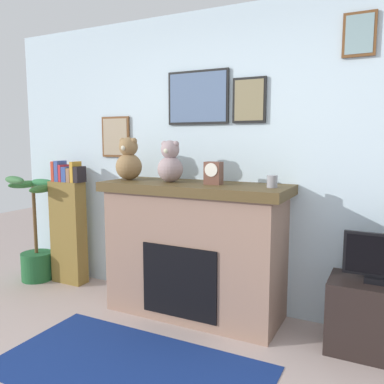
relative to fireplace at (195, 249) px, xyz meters
The scene contains 11 objects.
back_wall 0.88m from the fireplace, 43.89° to the left, with size 5.20×0.15×2.60m.
fireplace is the anchor object (origin of this frame).
bookshelf 1.51m from the fireplace, behind, with size 0.39×0.16×1.28m.
potted_plant 1.90m from the fireplace, behind, with size 0.46×0.51×1.13m.
tv_stand 1.46m from the fireplace, ahead, with size 0.66×0.40×0.52m, color black.
television 1.43m from the fireplace, ahead, with size 0.49×0.14×0.34m.
area_rug 1.12m from the fireplace, 90.00° to the right, with size 1.81×0.96×0.01m, color navy.
candle_jar 0.90m from the fireplace, ahead, with size 0.08×0.08×0.09m, color gray.
mantel_clock 0.68m from the fireplace, ahead, with size 0.14×0.10×0.18m.
teddy_bear_tan 0.98m from the fireplace, behind, with size 0.24×0.24×0.38m.
teddy_bear_grey 0.76m from the fireplace, behind, with size 0.22×0.22×0.35m.
Camera 1 is at (1.10, -1.29, 1.49)m, focal length 37.17 mm.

